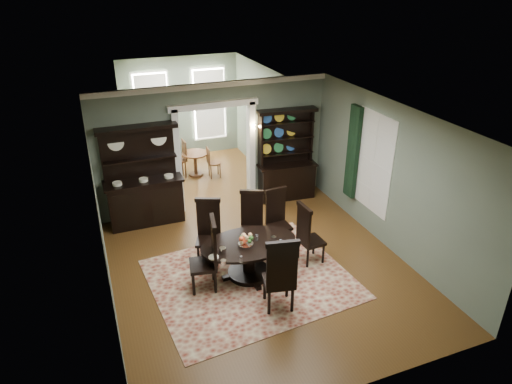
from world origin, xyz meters
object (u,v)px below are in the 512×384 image
dining_table (249,253)px  parlor_table (195,161)px  welsh_dresser (286,167)px  sideboard (144,190)px

dining_table → parlor_table: dining_table is taller
dining_table → welsh_dresser: size_ratio=0.80×
welsh_dresser → parlor_table: size_ratio=3.13×
welsh_dresser → parlor_table: bearing=135.4°
dining_table → parlor_table: 4.90m
sideboard → parlor_table: bearing=51.7°
welsh_dresser → parlor_table: welsh_dresser is taller
sideboard → parlor_table: sideboard is taller
dining_table → sideboard: 3.14m
welsh_dresser → sideboard: bearing=-174.7°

